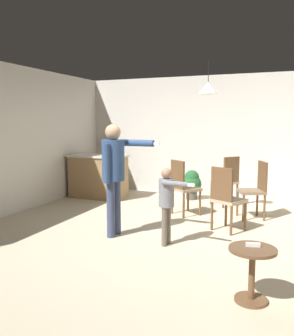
{
  "coord_description": "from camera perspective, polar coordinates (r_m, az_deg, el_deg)",
  "views": [
    {
      "loc": [
        1.53,
        -4.88,
        1.67
      ],
      "look_at": [
        -0.45,
        -0.04,
        1.0
      ],
      "focal_mm": 38.34,
      "sensor_mm": 36.0,
      "label": 1
    }
  ],
  "objects": [
    {
      "name": "ground",
      "position": [
        5.38,
        4.64,
        -10.81
      ],
      "size": [
        7.68,
        7.68,
        0.0
      ],
      "primitive_type": "plane",
      "color": "beige"
    },
    {
      "name": "wall_back",
      "position": [
        8.23,
        11.5,
        4.94
      ],
      "size": [
        6.4,
        0.1,
        2.7
      ],
      "primitive_type": "cube",
      "color": "beige",
      "rests_on": "ground"
    },
    {
      "name": "wall_left",
      "position": [
        6.8,
        -21.95,
        4.08
      ],
      "size": [
        0.1,
        6.4,
        2.7
      ],
      "primitive_type": "cube",
      "color": "beige",
      "rests_on": "ground"
    },
    {
      "name": "kitchen_counter",
      "position": [
        8.04,
        -7.75,
        -1.28
      ],
      "size": [
        1.26,
        0.66,
        0.95
      ],
      "color": "#99754C",
      "rests_on": "ground"
    },
    {
      "name": "side_table_by_couch",
      "position": [
        3.59,
        16.36,
        -15.01
      ],
      "size": [
        0.44,
        0.44,
        0.52
      ],
      "color": "brown",
      "rests_on": "ground"
    },
    {
      "name": "person_adult",
      "position": [
        5.21,
        -5.24,
        0.09
      ],
      "size": [
        0.82,
        0.48,
        1.64
      ],
      "rotation": [
        0.0,
        0.0,
        -1.62
      ],
      "color": "#384260",
      "rests_on": "ground"
    },
    {
      "name": "person_child",
      "position": [
        4.86,
        3.22,
        -4.73
      ],
      "size": [
        0.54,
        0.35,
        1.06
      ],
      "rotation": [
        0.0,
        0.0,
        -1.69
      ],
      "color": "#60564C",
      "rests_on": "ground"
    },
    {
      "name": "dining_chair_by_counter",
      "position": [
        7.3,
        12.61,
        -1.73
      ],
      "size": [
        0.59,
        0.59,
        1.0
      ],
      "rotation": [
        0.0,
        0.0,
        0.91
      ],
      "color": "brown",
      "rests_on": "ground"
    },
    {
      "name": "dining_chair_near_wall",
      "position": [
        5.6,
        12.47,
        -4.45
      ],
      "size": [
        0.56,
        0.56,
        1.0
      ],
      "rotation": [
        0.0,
        0.0,
        5.82
      ],
      "color": "brown",
      "rests_on": "ground"
    },
    {
      "name": "dining_chair_centre_back",
      "position": [
        6.46,
        5.71,
        -2.75
      ],
      "size": [
        0.59,
        0.59,
        1.0
      ],
      "rotation": [
        0.0,
        0.0,
        5.62
      ],
      "color": "brown",
      "rests_on": "ground"
    },
    {
      "name": "dining_chair_spare",
      "position": [
        6.49,
        16.86,
        -2.98
      ],
      "size": [
        0.55,
        0.55,
        1.0
      ],
      "rotation": [
        0.0,
        0.0,
        1.99
      ],
      "color": "brown",
      "rests_on": "ground"
    },
    {
      "name": "potted_plant_corner",
      "position": [
        7.84,
        7.13,
        -2.43
      ],
      "size": [
        0.42,
        0.42,
        0.64
      ],
      "color": "#4C4742",
      "rests_on": "ground"
    },
    {
      "name": "spare_remote_on_table",
      "position": [
        3.55,
        16.49,
        -11.61
      ],
      "size": [
        0.13,
        0.07,
        0.04
      ],
      "primitive_type": "cube",
      "rotation": [
        0.0,
        0.0,
        1.82
      ],
      "color": "white",
      "rests_on": "side_table_by_couch"
    },
    {
      "name": "ceiling_light_pendant",
      "position": [
        6.34,
        9.7,
        12.46
      ],
      "size": [
        0.32,
        0.32,
        0.55
      ],
      "color": "silver"
    }
  ]
}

